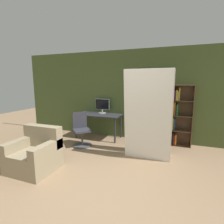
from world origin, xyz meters
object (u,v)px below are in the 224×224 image
mattress_far (150,113)px  armchair (35,154)px  office_chair (81,132)px  mattress_near (148,116)px  monitor (102,106)px  bookshelf (177,116)px

mattress_far → armchair: (-2.04, -1.59, -0.70)m
office_chair → mattress_near: mattress_near is taller
armchair → mattress_far: bearing=37.8°
mattress_near → armchair: bearing=-148.6°
monitor → armchair: size_ratio=0.56×
office_chair → armchair: 1.51m
monitor → bookshelf: size_ratio=0.28×
mattress_far → armchair: mattress_far is taller
mattress_near → armchair: size_ratio=2.39×
monitor → mattress_far: bearing=-28.2°
mattress_near → bookshelf: bearing=64.2°
armchair → bookshelf: bearing=43.3°
bookshelf → mattress_far: 1.10m
monitor → bookshelf: bearing=0.6°
bookshelf → armchair: 3.66m
office_chair → mattress_far: bearing=2.6°
bookshelf → office_chair: bearing=-158.1°
office_chair → mattress_far: mattress_far is taller
office_chair → mattress_far: size_ratio=0.45×
mattress_near → monitor: bearing=143.4°
mattress_near → mattress_far: size_ratio=1.00×
mattress_near → mattress_far: (0.00, 0.34, -0.00)m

